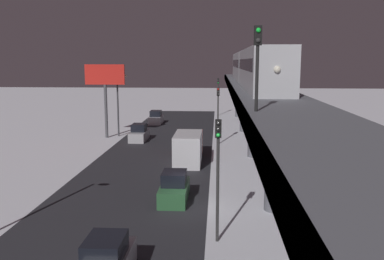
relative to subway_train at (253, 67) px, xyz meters
The scene contains 14 objects.
ground_plane 21.97m from the subway_train, 74.73° to the left, with size 240.00×240.00×0.00m, color white.
avenue_asphalt 23.44m from the subway_train, 63.44° to the left, with size 11.00×103.31×0.01m, color #28282D.
elevated_railway 19.67m from the subway_train, 89.74° to the left, with size 5.00×103.31×6.89m.
subway_train is the anchor object (origin of this frame).
rail_signal 24.93m from the subway_train, 85.75° to the left, with size 0.36×0.41×4.00m.
sedan_green 20.74m from the subway_train, 70.09° to the left, with size 1.80×4.16×1.97m.
sedan_silver 15.42m from the subway_train, 12.57° to the right, with size 1.80×4.23×1.97m.
sedan_white 22.18m from the subway_train, 51.41° to the right, with size 1.80×4.14×1.97m.
box_truck 11.95m from the subway_train, 47.83° to the left, with size 2.40×7.40×2.80m.
traffic_light_near 24.99m from the subway_train, 81.49° to the left, with size 0.32×0.44×6.40m.
traffic_light_mid 5.85m from the subway_train, 14.89° to the right, with size 0.32×0.44×6.40m.
traffic_light_far 26.87m from the subway_train, 82.11° to the right, with size 0.32×0.44×6.40m.
commercial_billboard 17.90m from the subway_train, 14.36° to the right, with size 4.80×0.36×8.90m.
street_lamp_far 17.18m from the subway_train, 19.25° to the right, with size 1.35×0.44×7.65m.
Camera 1 is at (-1.64, 25.03, 9.25)m, focal length 38.45 mm.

